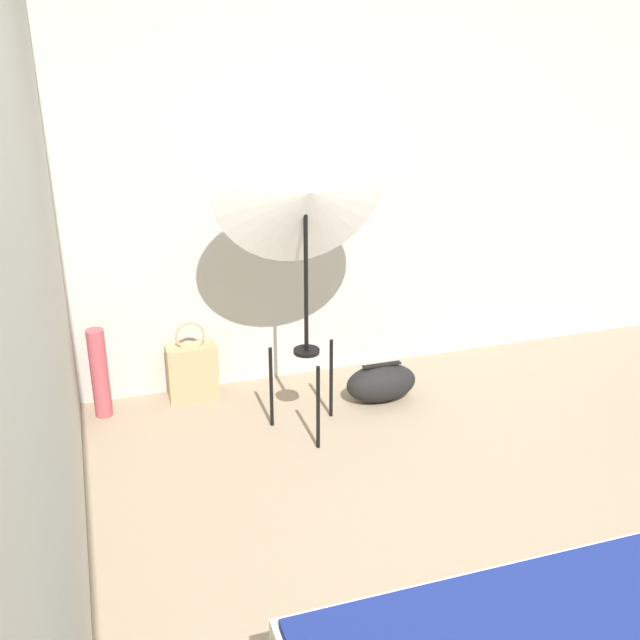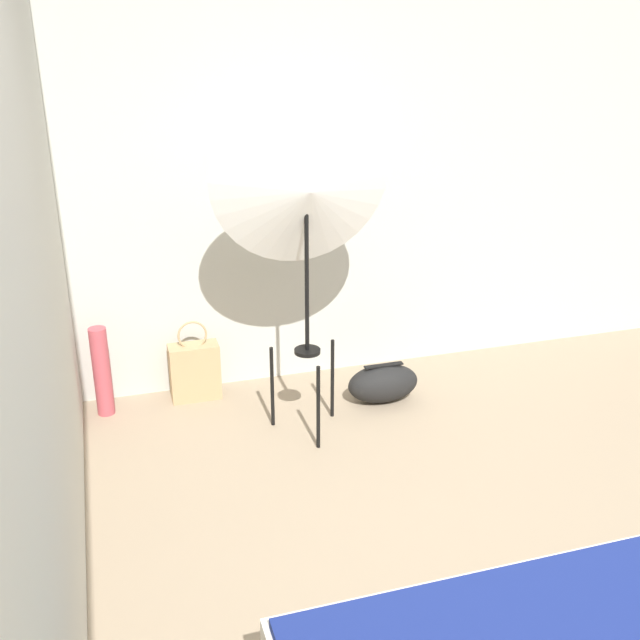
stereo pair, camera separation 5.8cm
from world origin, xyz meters
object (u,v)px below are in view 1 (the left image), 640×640
Objects in this scene: photo_umbrella at (305,186)px; paper_roll at (99,373)px; tote_bag at (193,372)px; duffel_bag at (381,383)px.

photo_umbrella reaches higher than paper_roll.
photo_umbrella is 3.48× the size of paper_roll.
tote_bag is (-0.52, 0.54, -1.15)m from photo_umbrella.
tote_bag is 1.09m from duffel_bag.
paper_roll reaches higher than tote_bag.
paper_roll is (-1.03, 0.50, -1.06)m from photo_umbrella.
duffel_bag is at bearing -19.01° from tote_bag.
paper_roll is (-1.54, 0.31, 0.15)m from duffel_bag.
photo_umbrella is 1.37m from tote_bag.
paper_roll is at bearing -175.44° from tote_bag.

